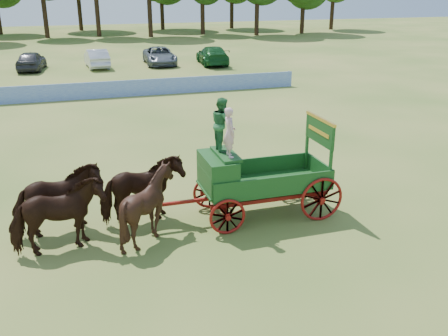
% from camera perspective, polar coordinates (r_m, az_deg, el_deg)
% --- Properties ---
extents(ground, '(160.00, 160.00, 0.00)m').
position_cam_1_polar(ground, '(15.99, -4.70, -5.06)').
color(ground, '#998B45').
rests_on(ground, ground).
extents(horse_lead_left, '(2.61, 1.53, 2.07)m').
position_cam_1_polar(horse_lead_left, '(13.99, -18.45, -5.30)').
color(horse_lead_left, black).
rests_on(horse_lead_left, ground).
extents(horse_lead_right, '(2.64, 1.61, 2.07)m').
position_cam_1_polar(horse_lead_right, '(15.00, -18.46, -3.55)').
color(horse_lead_right, black).
rests_on(horse_lead_right, ground).
extents(horse_wheel_left, '(1.94, 1.74, 2.08)m').
position_cam_1_polar(horse_wheel_left, '(14.09, -8.68, -4.24)').
color(horse_wheel_left, black).
rests_on(horse_wheel_left, ground).
extents(horse_wheel_right, '(2.61, 1.53, 2.07)m').
position_cam_1_polar(horse_wheel_right, '(15.09, -9.35, -2.58)').
color(horse_wheel_right, black).
rests_on(horse_wheel_right, ground).
extents(farm_dray, '(5.99, 2.00, 3.73)m').
position_cam_1_polar(farm_dray, '(15.05, 2.02, 0.06)').
color(farm_dray, maroon).
rests_on(farm_dray, ground).
extents(sponsor_banner, '(26.00, 0.08, 1.05)m').
position_cam_1_polar(sponsor_banner, '(32.81, -13.64, 8.68)').
color(sponsor_banner, '#2148B6').
rests_on(sponsor_banner, ground).
extents(parked_cars, '(37.69, 7.10, 1.61)m').
position_cam_1_polar(parked_cars, '(44.92, -21.59, 11.19)').
color(parked_cars, silver).
rests_on(parked_cars, ground).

